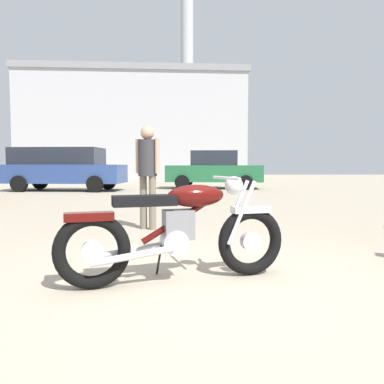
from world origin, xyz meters
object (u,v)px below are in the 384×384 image
at_px(bystander, 148,166).
at_px(vintage_motorcycle, 178,231).
at_px(red_hatchback_near, 63,168).
at_px(blue_hatchback_right, 214,170).

bearing_deg(bystander, vintage_motorcycle, 41.60).
bearing_deg(vintage_motorcycle, red_hatchback_near, 95.69).
relative_size(vintage_motorcycle, bystander, 1.22).
relative_size(red_hatchback_near, blue_hatchback_right, 1.11).
xyz_separation_m(vintage_motorcycle, red_hatchback_near, (-5.22, 12.28, 0.49)).
relative_size(bystander, blue_hatchback_right, 0.38).
distance_m(red_hatchback_near, blue_hatchback_right, 6.43).
distance_m(vintage_motorcycle, red_hatchback_near, 13.35).
bearing_deg(vintage_motorcycle, blue_hatchback_right, 68.46).
bearing_deg(red_hatchback_near, vintage_motorcycle, -63.42).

